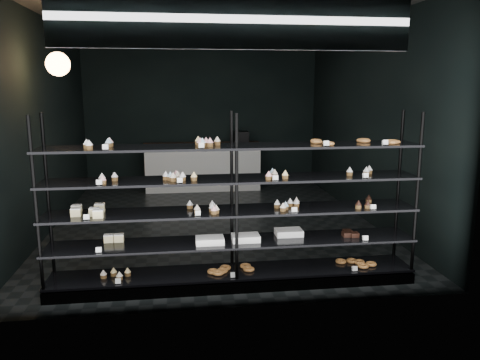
# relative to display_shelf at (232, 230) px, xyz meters

# --- Properties ---
(room) EXTENTS (5.01, 6.01, 3.20)m
(room) POSITION_rel_display_shelf_xyz_m (-0.02, 2.45, 0.97)
(room) COLOR black
(room) RESTS_ON ground
(display_shelf) EXTENTS (4.00, 0.50, 1.91)m
(display_shelf) POSITION_rel_display_shelf_xyz_m (0.00, 0.00, 0.00)
(display_shelf) COLOR black
(display_shelf) RESTS_ON room
(signage) EXTENTS (3.30, 0.05, 0.50)m
(signage) POSITION_rel_display_shelf_xyz_m (-0.02, -0.48, 2.12)
(signage) COLOR #0E2147
(signage) RESTS_ON room
(pendant_lamp) EXTENTS (0.30, 0.30, 0.88)m
(pendant_lamp) POSITION_rel_display_shelf_xyz_m (-2.07, 1.60, 1.82)
(pendant_lamp) COLOR black
(pendant_lamp) RESTS_ON room
(service_counter) EXTENTS (2.48, 0.65, 1.23)m
(service_counter) POSITION_rel_display_shelf_xyz_m (-0.04, 4.95, -0.13)
(service_counter) COLOR silver
(service_counter) RESTS_ON room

